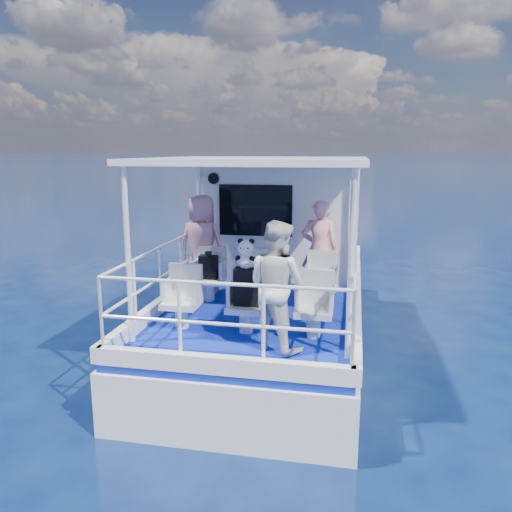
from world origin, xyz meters
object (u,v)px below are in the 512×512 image
at_px(passenger_stbd_aft, 276,285).
at_px(panda, 246,254).
at_px(passenger_port_fwd, 202,245).
at_px(backpack_center, 247,287).

height_order(passenger_stbd_aft, panda, passenger_stbd_aft).
height_order(passenger_port_fwd, passenger_stbd_aft, passenger_port_fwd).
xyz_separation_m(passenger_port_fwd, passenger_stbd_aft, (1.59, -2.12, -0.05)).
bearing_deg(passenger_stbd_aft, panda, -14.02).
bearing_deg(passenger_port_fwd, backpack_center, 132.75).
height_order(backpack_center, panda, panda).
xyz_separation_m(backpack_center, panda, (-0.01, 0.01, 0.44)).
bearing_deg(passenger_port_fwd, panda, 132.60).
distance_m(passenger_port_fwd, panda, 2.01).
relative_size(backpack_center, panda, 1.26).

